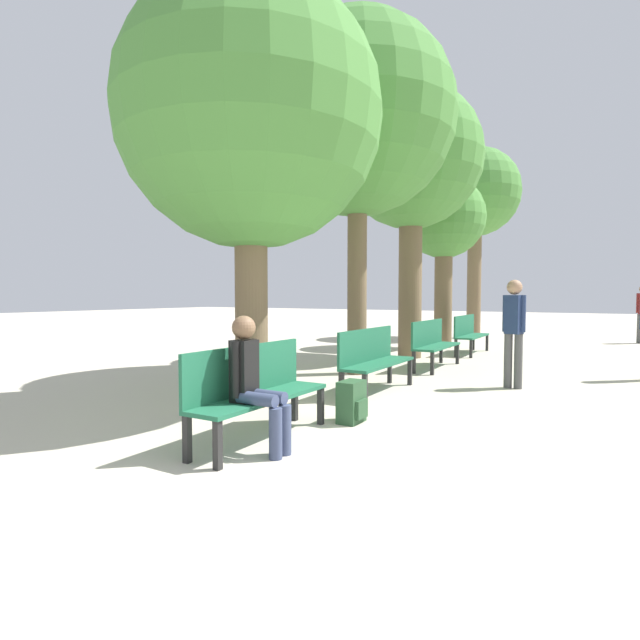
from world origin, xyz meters
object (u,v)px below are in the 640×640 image
at_px(tree_row_3, 444,222).
at_px(bench_row_3, 468,332).
at_px(bench_row_2, 432,341).
at_px(tree_row_2, 411,161).
at_px(tree_row_0, 250,118).
at_px(bench_row_1, 373,356).
at_px(person_seated, 254,379).
at_px(backpack, 352,402).
at_px(bench_row_0, 255,386).
at_px(tree_row_1, 358,119).
at_px(tree_row_4, 475,195).
at_px(pedestrian_far, 514,326).

bearing_deg(tree_row_3, bench_row_3, -49.10).
bearing_deg(bench_row_2, tree_row_2, 125.53).
bearing_deg(tree_row_2, tree_row_0, -90.00).
relative_size(bench_row_1, tree_row_0, 0.33).
xyz_separation_m(person_seated, backpack, (0.30, 1.39, -0.44)).
relative_size(bench_row_0, tree_row_1, 0.28).
distance_m(bench_row_2, tree_row_2, 4.26).
distance_m(bench_row_2, tree_row_4, 8.55).
height_order(bench_row_2, bench_row_3, same).
bearing_deg(tree_row_1, tree_row_4, 90.00).
relative_size(bench_row_0, person_seated, 1.41).
xyz_separation_m(bench_row_1, tree_row_2, (-0.98, 4.17, 3.92)).
bearing_deg(tree_row_3, tree_row_2, -90.00).
bearing_deg(tree_row_1, bench_row_2, 54.45).
distance_m(tree_row_0, person_seated, 3.56).
distance_m(bench_row_2, person_seated, 5.93).
bearing_deg(person_seated, tree_row_0, 128.91).
bearing_deg(pedestrian_far, person_seated, -108.51).
bearing_deg(tree_row_0, tree_row_3, 90.00).
bearing_deg(bench_row_2, tree_row_4, 97.52).
bearing_deg(bench_row_2, tree_row_1, -125.55).
bearing_deg(tree_row_1, tree_row_0, -90.00).
bearing_deg(tree_row_1, pedestrian_far, -1.41).
relative_size(backpack, pedestrian_far, 0.28).
xyz_separation_m(tree_row_1, person_seated, (1.21, -4.55, -3.91)).
bearing_deg(backpack, pedestrian_far, 68.77).
relative_size(bench_row_2, pedestrian_far, 1.05).
relative_size(bench_row_3, tree_row_1, 0.28).
distance_m(bench_row_2, bench_row_3, 2.81).
bearing_deg(person_seated, bench_row_3, 91.51).
relative_size(tree_row_0, tree_row_3, 1.16).
height_order(bench_row_2, pedestrian_far, pedestrian_far).
height_order(tree_row_3, person_seated, tree_row_3).
xyz_separation_m(bench_row_2, pedestrian_far, (1.73, -1.43, 0.42)).
bearing_deg(person_seated, pedestrian_far, 71.49).
bearing_deg(tree_row_2, bench_row_3, 55.93).
xyz_separation_m(bench_row_0, tree_row_1, (-0.98, 4.25, 4.03)).
relative_size(tree_row_4, backpack, 13.29).
distance_m(bench_row_1, tree_row_3, 7.40).
distance_m(tree_row_3, person_seated, 10.30).
xyz_separation_m(bench_row_1, pedestrian_far, (1.73, 1.38, 0.42)).
xyz_separation_m(bench_row_1, tree_row_1, (-0.98, 1.44, 4.03)).
xyz_separation_m(bench_row_2, tree_row_3, (-0.98, 3.93, 2.88)).
distance_m(bench_row_0, pedestrian_far, 4.55).
height_order(bench_row_0, tree_row_4, tree_row_4).
height_order(bench_row_2, tree_row_4, tree_row_4).
distance_m(tree_row_4, pedestrian_far, 9.97).
bearing_deg(pedestrian_far, tree_row_0, -132.13).
height_order(bench_row_3, tree_row_0, tree_row_0).
height_order(bench_row_1, pedestrian_far, pedestrian_far).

